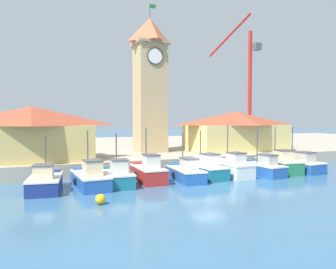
{
  "coord_description": "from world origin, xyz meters",
  "views": [
    {
      "loc": [
        -12.38,
        -21.84,
        4.98
      ],
      "look_at": [
        0.04,
        8.2,
        3.5
      ],
      "focal_mm": 35.0,
      "sensor_mm": 36.0,
      "label": 1
    }
  ],
  "objects_px": {
    "mooring_buoy": "(100,199)",
    "fishing_boat_far_right": "(279,164)",
    "fishing_boat_center": "(185,172)",
    "fishing_boat_right_inner": "(231,168)",
    "warehouse_right": "(236,131)",
    "fishing_boat_end_right": "(298,164)",
    "clock_tower": "(150,82)",
    "fishing_boat_mid_right": "(205,169)",
    "fishing_boat_left_inner": "(118,176)",
    "fishing_boat_right_outer": "(262,168)",
    "fishing_boat_left_outer": "(90,178)",
    "fishing_boat_mid_left": "(148,172)",
    "port_crane_near": "(248,98)",
    "warehouse_left": "(32,133)",
    "fishing_boat_far_left": "(45,182)"
  },
  "relations": [
    {
      "from": "mooring_buoy",
      "to": "fishing_boat_far_right",
      "type": "bearing_deg",
      "value": 16.35
    },
    {
      "from": "fishing_boat_mid_right",
      "to": "fishing_boat_right_outer",
      "type": "distance_m",
      "value": 5.35
    },
    {
      "from": "fishing_boat_center",
      "to": "fishing_boat_right_inner",
      "type": "height_order",
      "value": "fishing_boat_right_inner"
    },
    {
      "from": "fishing_boat_center",
      "to": "fishing_boat_right_inner",
      "type": "distance_m",
      "value": 4.55
    },
    {
      "from": "fishing_boat_far_right",
      "to": "clock_tower",
      "type": "distance_m",
      "value": 16.62
    },
    {
      "from": "fishing_boat_mid_left",
      "to": "fishing_boat_center",
      "type": "relative_size",
      "value": 0.9
    },
    {
      "from": "fishing_boat_center",
      "to": "warehouse_left",
      "type": "height_order",
      "value": "warehouse_left"
    },
    {
      "from": "fishing_boat_left_outer",
      "to": "fishing_boat_right_outer",
      "type": "height_order",
      "value": "fishing_boat_right_outer"
    },
    {
      "from": "clock_tower",
      "to": "warehouse_left",
      "type": "xyz_separation_m",
      "value": [
        -12.57,
        -3.62,
        -5.49
      ]
    },
    {
      "from": "fishing_boat_center",
      "to": "warehouse_right",
      "type": "bearing_deg",
      "value": 39.35
    },
    {
      "from": "fishing_boat_end_right",
      "to": "fishing_boat_right_outer",
      "type": "bearing_deg",
      "value": -174.21
    },
    {
      "from": "fishing_boat_right_outer",
      "to": "warehouse_left",
      "type": "xyz_separation_m",
      "value": [
        -18.98,
        8.2,
        3.11
      ]
    },
    {
      "from": "fishing_boat_left_inner",
      "to": "fishing_boat_center",
      "type": "height_order",
      "value": "fishing_boat_left_inner"
    },
    {
      "from": "fishing_boat_mid_right",
      "to": "fishing_boat_right_outer",
      "type": "height_order",
      "value": "fishing_boat_right_outer"
    },
    {
      "from": "fishing_boat_mid_right",
      "to": "clock_tower",
      "type": "bearing_deg",
      "value": 96.07
    },
    {
      "from": "fishing_boat_far_left",
      "to": "warehouse_left",
      "type": "bearing_deg",
      "value": 95.98
    },
    {
      "from": "fishing_boat_center",
      "to": "fishing_boat_left_outer",
      "type": "bearing_deg",
      "value": 178.13
    },
    {
      "from": "fishing_boat_mid_right",
      "to": "warehouse_left",
      "type": "height_order",
      "value": "warehouse_left"
    },
    {
      "from": "port_crane_near",
      "to": "fishing_boat_right_inner",
      "type": "bearing_deg",
      "value": -129.62
    },
    {
      "from": "fishing_boat_far_right",
      "to": "warehouse_right",
      "type": "distance_m",
      "value": 9.3
    },
    {
      "from": "clock_tower",
      "to": "mooring_buoy",
      "type": "bearing_deg",
      "value": -118.39
    },
    {
      "from": "fishing_boat_left_inner",
      "to": "mooring_buoy",
      "type": "bearing_deg",
      "value": -114.27
    },
    {
      "from": "fishing_boat_left_outer",
      "to": "clock_tower",
      "type": "xyz_separation_m",
      "value": [
        8.63,
        11.22,
        8.58
      ]
    },
    {
      "from": "fishing_boat_right_outer",
      "to": "clock_tower",
      "type": "distance_m",
      "value": 15.97
    },
    {
      "from": "fishing_boat_mid_right",
      "to": "warehouse_right",
      "type": "height_order",
      "value": "warehouse_right"
    },
    {
      "from": "fishing_boat_right_inner",
      "to": "fishing_boat_right_outer",
      "type": "relative_size",
      "value": 0.96
    },
    {
      "from": "fishing_boat_end_right",
      "to": "fishing_boat_mid_right",
      "type": "bearing_deg",
      "value": 176.97
    },
    {
      "from": "fishing_boat_end_right",
      "to": "mooring_buoy",
      "type": "bearing_deg",
      "value": -165.79
    },
    {
      "from": "fishing_boat_left_outer",
      "to": "fishing_boat_right_inner",
      "type": "distance_m",
      "value": 12.19
    },
    {
      "from": "fishing_boat_right_inner",
      "to": "clock_tower",
      "type": "distance_m",
      "value": 14.58
    },
    {
      "from": "fishing_boat_end_right",
      "to": "clock_tower",
      "type": "xyz_separation_m",
      "value": [
        -11.03,
        11.36,
        8.6
      ]
    },
    {
      "from": "fishing_boat_center",
      "to": "fishing_boat_right_inner",
      "type": "bearing_deg",
      "value": 2.28
    },
    {
      "from": "fishing_boat_far_right",
      "to": "warehouse_left",
      "type": "xyz_separation_m",
      "value": [
        -21.45,
        7.56,
        3.01
      ]
    },
    {
      "from": "warehouse_right",
      "to": "fishing_boat_far_left",
      "type": "bearing_deg",
      "value": -157.57
    },
    {
      "from": "fishing_boat_end_right",
      "to": "warehouse_left",
      "type": "bearing_deg",
      "value": 161.85
    },
    {
      "from": "fishing_boat_far_left",
      "to": "port_crane_near",
      "type": "bearing_deg",
      "value": 30.12
    },
    {
      "from": "fishing_boat_left_outer",
      "to": "fishing_boat_center",
      "type": "height_order",
      "value": "fishing_boat_left_outer"
    },
    {
      "from": "fishing_boat_mid_right",
      "to": "fishing_boat_right_outer",
      "type": "relative_size",
      "value": 1.08
    },
    {
      "from": "fishing_boat_left_inner",
      "to": "warehouse_left",
      "type": "distance_m",
      "value": 10.27
    },
    {
      "from": "fishing_boat_left_inner",
      "to": "fishing_boat_right_outer",
      "type": "height_order",
      "value": "fishing_boat_right_outer"
    },
    {
      "from": "fishing_boat_left_outer",
      "to": "fishing_boat_end_right",
      "type": "relative_size",
      "value": 1.02
    },
    {
      "from": "fishing_boat_mid_left",
      "to": "mooring_buoy",
      "type": "relative_size",
      "value": 7.37
    },
    {
      "from": "warehouse_right",
      "to": "mooring_buoy",
      "type": "xyz_separation_m",
      "value": [
        -18.91,
        -13.97,
        -3.37
      ]
    },
    {
      "from": "fishing_boat_right_inner",
      "to": "warehouse_left",
      "type": "distance_m",
      "value": 18.11
    },
    {
      "from": "fishing_boat_left_outer",
      "to": "warehouse_right",
      "type": "distance_m",
      "value": 20.86
    },
    {
      "from": "warehouse_right",
      "to": "port_crane_near",
      "type": "xyz_separation_m",
      "value": [
        7.44,
        7.97,
        4.55
      ]
    },
    {
      "from": "fishing_boat_left_inner",
      "to": "fishing_boat_center",
      "type": "distance_m",
      "value": 5.63
    },
    {
      "from": "warehouse_left",
      "to": "fishing_boat_right_inner",
      "type": "bearing_deg",
      "value": -25.42
    },
    {
      "from": "fishing_boat_center",
      "to": "fishing_boat_mid_right",
      "type": "relative_size",
      "value": 0.97
    },
    {
      "from": "fishing_boat_center",
      "to": "warehouse_right",
      "type": "relative_size",
      "value": 0.42
    }
  ]
}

